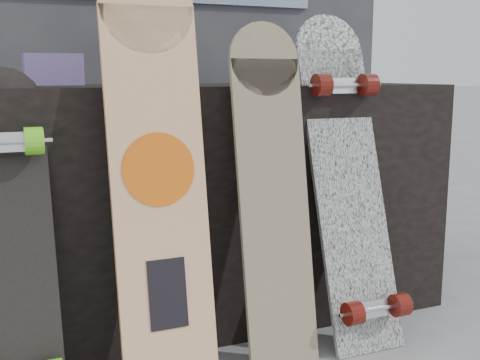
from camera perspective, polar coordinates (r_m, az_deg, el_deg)
name	(u,v)px	position (r m, az deg, el deg)	size (l,w,h in m)	color
vendor_table	(207,201)	(2.10, -3.19, -1.99)	(1.60, 0.60, 0.80)	black
booth	(141,15)	(2.87, -9.37, 15.22)	(2.40, 0.22, 2.20)	#323237
merch_box_purple	(53,69)	(2.06, -17.32, 9.97)	(0.18, 0.12, 0.10)	#59366E
merch_box_small	(316,67)	(2.18, 7.20, 10.59)	(0.14, 0.14, 0.12)	#59366E
merch_box_flat	(154,76)	(2.17, -8.14, 9.78)	(0.22, 0.10, 0.06)	#D1B78C
longboard_geisha	(157,163)	(1.60, -7.83, 1.59)	(0.26, 0.22, 1.14)	beige
longboard_celtic	(273,185)	(1.72, 3.12, -0.47)	(0.21, 0.19, 0.99)	beige
longboard_cascadia	(348,173)	(1.91, 10.23, 0.67)	(0.24, 0.39, 1.03)	white
skateboard_dark	(14,236)	(1.60, -20.63, -5.03)	(0.19, 0.32, 0.86)	black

